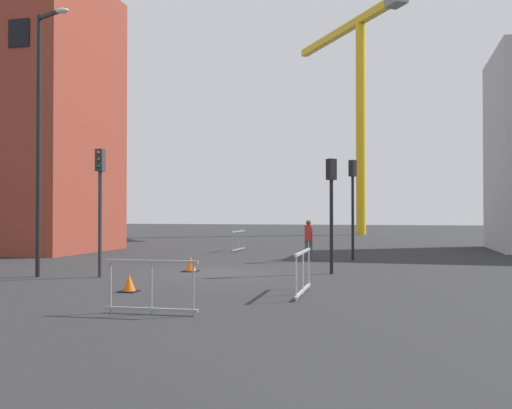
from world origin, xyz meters
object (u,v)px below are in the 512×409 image
traffic_light_island (100,191)px  construction_crane (358,86)px  streetlamp_tall (41,126)px  traffic_light_far (332,196)px  traffic_cone_by_barrier (129,284)px  pedestrian_walking (308,236)px  traffic_light_verge (353,193)px  traffic_cone_striped (191,265)px

traffic_light_island → construction_crane: bearing=81.5°
streetlamp_tall → traffic_light_island: 2.79m
traffic_light_island → traffic_light_far: traffic_light_island is taller
traffic_light_far → traffic_cone_by_barrier: size_ratio=8.42×
traffic_light_island → pedestrian_walking: bearing=57.7°
traffic_light_verge → traffic_light_island: bearing=-130.8°
streetlamp_tall → traffic_light_verge: bearing=44.2°
traffic_light_verge → pedestrian_walking: (-1.92, 0.02, -1.86)m
traffic_cone_by_barrier → pedestrian_walking: bearing=75.4°
traffic_cone_by_barrier → traffic_cone_striped: traffic_cone_striped is taller
traffic_light_island → traffic_light_far: size_ratio=1.06×
traffic_light_verge → construction_crane: bearing=93.2°
streetlamp_tall → traffic_cone_striped: (4.00, 2.73, -4.54)m
streetlamp_tall → traffic_light_far: bearing=19.7°
streetlamp_tall → pedestrian_walking: streetlamp_tall is taller
traffic_light_verge → traffic_cone_striped: traffic_light_verge is taller
traffic_light_island → traffic_light_verge: 11.10m
construction_crane → pedestrian_walking: bearing=-90.5°
construction_crane → traffic_light_island: construction_crane is taller
traffic_light_far → pedestrian_walking: 6.13m
streetlamp_tall → traffic_cone_striped: streetlamp_tall is taller
construction_crane → traffic_light_island: 39.65m
traffic_cone_by_barrier → streetlamp_tall: bearing=150.9°
traffic_cone_striped → traffic_light_island: bearing=-133.3°
streetlamp_tall → traffic_cone_by_barrier: (4.24, -2.36, -4.57)m
construction_crane → traffic_light_far: (1.36, -34.85, -11.44)m
construction_crane → traffic_cone_striped: bearing=-95.6°
traffic_light_far → traffic_cone_by_barrier: bearing=-129.5°
streetlamp_tall → pedestrian_walking: 12.00m
traffic_light_verge → traffic_cone_by_barrier: (-4.84, -11.19, -2.65)m
traffic_light_far → traffic_light_verge: bearing=87.2°
traffic_light_verge → traffic_cone_striped: (-5.08, -6.10, -2.62)m
construction_crane → pedestrian_walking: 31.93m
pedestrian_walking → streetlamp_tall: bearing=-129.0°
traffic_light_island → traffic_light_verge: bearing=49.2°
construction_crane → traffic_cone_by_barrier: size_ratio=45.46×
streetlamp_tall → pedestrian_walking: size_ratio=4.86×
traffic_light_island → traffic_cone_striped: (2.17, 2.31, -2.47)m
traffic_light_verge → traffic_cone_by_barrier: bearing=-113.4°
construction_crane → traffic_light_far: construction_crane is taller
construction_crane → traffic_cone_striped: 38.03m
traffic_light_island → traffic_cone_striped: size_ratio=7.86×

